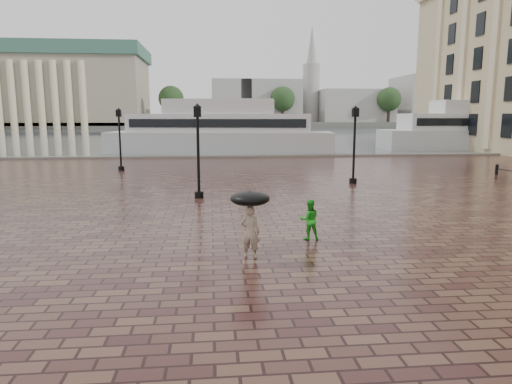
# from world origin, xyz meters

# --- Properties ---
(ground) EXTENTS (300.00, 300.00, 0.00)m
(ground) POSITION_xyz_m (0.00, 0.00, 0.00)
(ground) COLOR #351918
(ground) RESTS_ON ground
(harbour_water) EXTENTS (240.00, 240.00, 0.00)m
(harbour_water) POSITION_xyz_m (0.00, 92.00, 0.00)
(harbour_water) COLOR #454D54
(harbour_water) RESTS_ON ground
(quay_edge) EXTENTS (80.00, 0.60, 0.30)m
(quay_edge) POSITION_xyz_m (0.00, 32.00, 0.00)
(quay_edge) COLOR slate
(quay_edge) RESTS_ON ground
(far_shore) EXTENTS (300.00, 60.00, 2.00)m
(far_shore) POSITION_xyz_m (0.00, 160.00, 1.00)
(far_shore) COLOR #4C4C47
(far_shore) RESTS_ON ground
(museum) EXTENTS (57.00, 32.50, 26.00)m
(museum) POSITION_xyz_m (-55.00, 144.61, 13.91)
(museum) COLOR gray
(museum) RESTS_ON ground
(distant_skyline) EXTENTS (102.50, 22.00, 33.00)m
(distant_skyline) POSITION_xyz_m (48.14, 150.00, 9.45)
(distant_skyline) COLOR #9E9B96
(distant_skyline) RESTS_ON ground
(far_trees) EXTENTS (188.00, 8.00, 13.50)m
(far_trees) POSITION_xyz_m (0.00, 138.00, 9.42)
(far_trees) COLOR #2D2119
(far_trees) RESTS_ON ground
(street_lamps) EXTENTS (15.44, 12.44, 4.40)m
(street_lamps) POSITION_xyz_m (-5.00, 15.33, 2.33)
(street_lamps) COLOR black
(street_lamps) RESTS_ON ground
(adult_pedestrian) EXTENTS (0.63, 0.49, 1.50)m
(adult_pedestrian) POSITION_xyz_m (-4.32, 0.15, 0.75)
(adult_pedestrian) COLOR gray
(adult_pedestrian) RESTS_ON ground
(child_pedestrian) EXTENTS (0.65, 0.51, 1.31)m
(child_pedestrian) POSITION_xyz_m (-2.25, 1.93, 0.65)
(child_pedestrian) COLOR green
(child_pedestrian) RESTS_ON ground
(ferry_near) EXTENTS (24.37, 9.52, 7.79)m
(ferry_near) POSITION_xyz_m (-4.40, 37.00, 2.34)
(ferry_near) COLOR #B7B7B7
(ferry_near) RESTS_ON ground
(ferry_far) EXTENTS (24.34, 6.75, 7.91)m
(ferry_far) POSITION_xyz_m (27.19, 40.33, 2.38)
(ferry_far) COLOR #B7B7B7
(ferry_far) RESTS_ON ground
(umbrella) EXTENTS (1.10, 1.10, 1.09)m
(umbrella) POSITION_xyz_m (-4.32, 0.15, 1.70)
(umbrella) COLOR black
(umbrella) RESTS_ON ground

